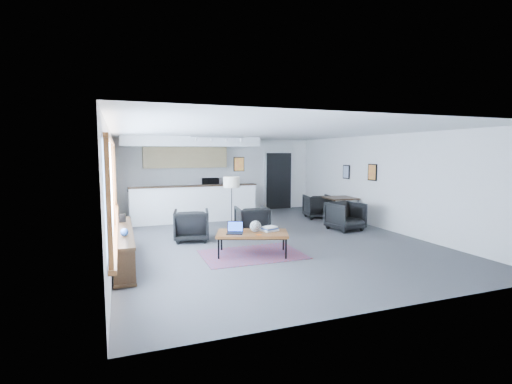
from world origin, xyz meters
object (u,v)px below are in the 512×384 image
object	(u,v)px
coffee_table	(252,234)
dining_chair_near	(345,217)
laptop	(235,230)
armchair_right	(252,219)
ceramic_pot	(256,226)
dining_chair_far	(318,207)
floor_lamp	(231,184)
book_stack	(270,229)
armchair_left	(191,224)
dining_table	(340,199)
microwave	(210,182)

from	to	relation	value
coffee_table	dining_chair_near	xyz separation A→B (m)	(3.21, 1.45, -0.08)
laptop	armchair_right	distance (m)	2.01
laptop	ceramic_pot	size ratio (longest dim) A/B	1.70
armchair_right	dining_chair_far	world-z (taller)	armchair_right
laptop	floor_lamp	world-z (taller)	floor_lamp
book_stack	armchair_left	size ratio (longest dim) A/B	0.46
coffee_table	ceramic_pot	distance (m)	0.17
laptop	armchair_left	bearing A→B (deg)	133.33
book_stack	dining_table	size ratio (longest dim) A/B	0.41
ceramic_pot	dining_chair_near	bearing A→B (deg)	24.67
armchair_left	dining_chair_near	world-z (taller)	armchair_left
coffee_table	dining_chair_far	xyz separation A→B (m)	(3.46, 3.39, -0.08)
book_stack	microwave	distance (m)	5.50
dining_chair_near	dining_chair_far	world-z (taller)	dining_chair_near
coffee_table	armchair_left	distance (m)	1.94
armchair_right	ceramic_pot	bearing A→B (deg)	78.28
armchair_left	microwave	distance (m)	4.09
dining_table	dining_chair_far	size ratio (longest dim) A/B	1.32
dining_table	dining_chair_far	world-z (taller)	dining_table
armchair_left	dining_table	bearing A→B (deg)	-157.58
book_stack	floor_lamp	bearing A→B (deg)	94.91
floor_lamp	ceramic_pot	bearing A→B (deg)	-93.32
book_stack	armchair_right	distance (m)	1.82
coffee_table	armchair_left	bearing A→B (deg)	139.50
coffee_table	floor_lamp	bearing A→B (deg)	104.77
ceramic_pot	book_stack	world-z (taller)	ceramic_pot
coffee_table	ceramic_pot	world-z (taller)	ceramic_pot
armchair_left	ceramic_pot	bearing A→B (deg)	132.58
dining_chair_near	microwave	world-z (taller)	microwave
ceramic_pot	dining_table	size ratio (longest dim) A/B	0.25
laptop	floor_lamp	size ratio (longest dim) A/B	0.27
armchair_right	floor_lamp	distance (m)	1.05
floor_lamp	dining_chair_far	distance (m)	3.60
armchair_right	microwave	xyz separation A→B (m)	(-0.22, 3.67, 0.71)
book_stack	dining_chair_near	world-z (taller)	dining_chair_near
ceramic_pot	book_stack	xyz separation A→B (m)	(0.31, -0.00, -0.07)
dining_table	ceramic_pot	bearing A→B (deg)	-144.82
ceramic_pot	book_stack	distance (m)	0.32
coffee_table	laptop	world-z (taller)	laptop
dining_chair_near	armchair_right	bearing A→B (deg)	162.50
book_stack	armchair_left	world-z (taller)	armchair_left
dining_table	dining_chair_near	bearing A→B (deg)	-116.30
book_stack	floor_lamp	distance (m)	2.31
armchair_right	floor_lamp	size ratio (longest dim) A/B	0.55
ceramic_pot	armchair_right	distance (m)	1.89
laptop	ceramic_pot	distance (m)	0.43
floor_lamp	dining_chair_far	bearing A→B (deg)	20.43
armchair_right	dining_table	world-z (taller)	armchair_right
armchair_left	floor_lamp	size ratio (longest dim) A/B	0.56
coffee_table	microwave	xyz separation A→B (m)	(0.41, 5.47, 0.68)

